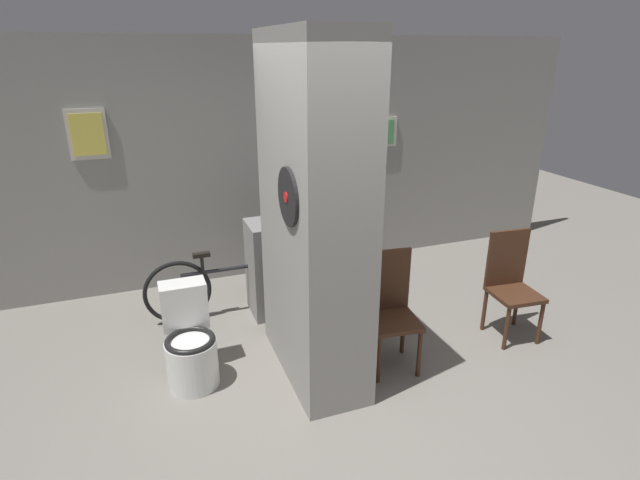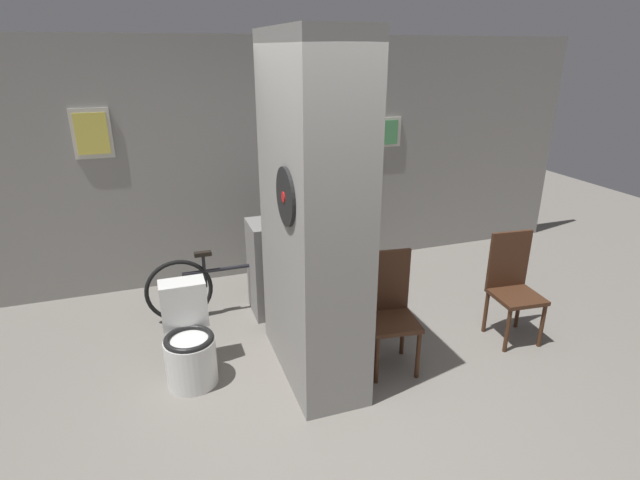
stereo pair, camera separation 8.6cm
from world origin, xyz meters
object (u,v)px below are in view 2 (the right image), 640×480
Objects in this scene: bottle_tall at (287,212)px; chair_by_doorway at (513,283)px; bicycle at (232,282)px; chair_near_pillar at (389,307)px; toilet at (189,343)px.

chair_by_doorway is at bearing -31.17° from bottle_tall.
bicycle is at bearing 161.69° from bottle_tall.
chair_by_doorway is (1.23, 0.03, 0.00)m from chair_near_pillar.
chair_near_pillar is 1.67m from bicycle.
chair_by_doorway is 3.33× the size of bottle_tall.
chair_by_doorway is 2.13m from bottle_tall.
toilet is 2.61× the size of bottle_tall.
chair_near_pillar is 3.33× the size of bottle_tall.
bottle_tall is at bearing 123.03° from chair_near_pillar.
chair_by_doorway reaches higher than bicycle.
bottle_tall is at bearing 154.02° from chair_by_doorway.
chair_by_doorway is at bearing -6.05° from toilet.
chair_by_doorway is at bearing -28.44° from bicycle.
bicycle is (-2.29, 1.24, -0.19)m from chair_by_doorway.
toilet is 0.47× the size of bicycle.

